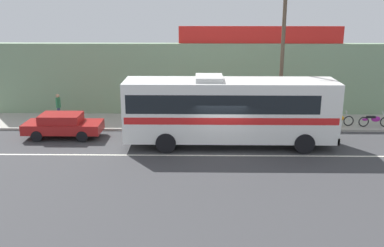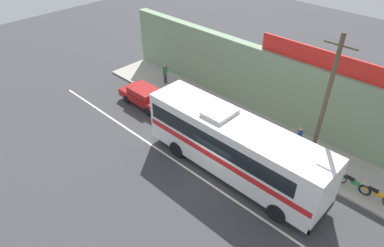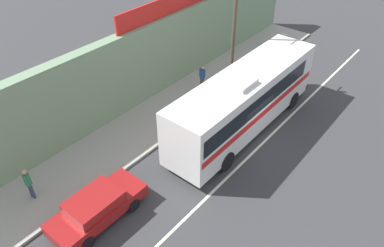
{
  "view_description": "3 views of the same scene",
  "coord_description": "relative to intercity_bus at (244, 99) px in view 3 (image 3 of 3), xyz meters",
  "views": [
    {
      "loc": [
        -1.16,
        -21.77,
        7.64
      ],
      "look_at": [
        -1.49,
        0.34,
        1.35
      ],
      "focal_mm": 41.35,
      "sensor_mm": 36.0,
      "label": 1
    },
    {
      "loc": [
        8.82,
        -11.21,
        13.77
      ],
      "look_at": [
        -2.41,
        0.51,
        2.19
      ],
      "focal_mm": 31.64,
      "sensor_mm": 36.0,
      "label": 2
    },
    {
      "loc": [
        -14.1,
        -7.45,
        12.93
      ],
      "look_at": [
        -2.63,
        1.98,
        1.6
      ],
      "focal_mm": 34.14,
      "sensor_mm": 36.0,
      "label": 3
    }
  ],
  "objects": [
    {
      "name": "ground_plane",
      "position": [
        -0.41,
        -0.81,
        -2.07
      ],
      "size": [
        70.0,
        70.0,
        0.0
      ],
      "primitive_type": "plane",
      "color": "#3A3A3D"
    },
    {
      "name": "sidewalk_slab",
      "position": [
        -0.41,
        4.39,
        -2.0
      ],
      "size": [
        30.0,
        3.6,
        0.14
      ],
      "primitive_type": "cube",
      "color": "#A8A399",
      "rests_on": "ground_plane"
    },
    {
      "name": "storefront_facade",
      "position": [
        -0.41,
        6.54,
        0.33
      ],
      "size": [
        30.0,
        0.7,
        4.8
      ],
      "primitive_type": "cube",
      "color": "gray",
      "rests_on": "ground_plane"
    },
    {
      "name": "storefront_billboard",
      "position": [
        2.46,
        6.54,
        3.28
      ],
      "size": [
        10.67,
        0.12,
        1.1
      ],
      "primitive_type": "cube",
      "color": "red",
      "rests_on": "storefront_facade"
    },
    {
      "name": "road_center_stripe",
      "position": [
        -0.41,
        -1.61,
        -2.06
      ],
      "size": [
        30.0,
        0.14,
        0.01
      ],
      "primitive_type": "cube",
      "color": "silver",
      "rests_on": "ground_plane"
    },
    {
      "name": "intercity_bus",
      "position": [
        0.0,
        0.0,
        0.0
      ],
      "size": [
        11.04,
        2.66,
        3.78
      ],
      "color": "white",
      "rests_on": "ground_plane"
    },
    {
      "name": "parked_car",
      "position": [
        -9.24,
        1.29,
        -1.33
      ],
      "size": [
        4.32,
        1.84,
        1.37
      ],
      "color": "maroon",
      "rests_on": "ground_plane"
    },
    {
      "name": "utility_pole",
      "position": [
        3.26,
        3.06,
        2.34
      ],
      "size": [
        1.6,
        0.22,
        8.26
      ],
      "color": "brown",
      "rests_on": "sidewalk_slab"
    },
    {
      "name": "motorcycle_red",
      "position": [
        9.03,
        3.22,
        -1.5
      ],
      "size": [
        1.91,
        0.56,
        0.94
      ],
      "color": "black",
      "rests_on": "sidewalk_slab"
    },
    {
      "name": "motorcycle_blue",
      "position": [
        5.69,
        3.4,
        -1.5
      ],
      "size": [
        1.95,
        0.56,
        0.94
      ],
      "color": "black",
      "rests_on": "sidewalk_slab"
    },
    {
      "name": "motorcycle_black",
      "position": [
        6.91,
        3.41,
        -1.5
      ],
      "size": [
        1.88,
        0.56,
        0.94
      ],
      "color": "black",
      "rests_on": "sidewalk_slab"
    },
    {
      "name": "motorcycle_purple",
      "position": [
        10.66,
        3.44,
        -1.5
      ],
      "size": [
        1.88,
        0.56,
        0.94
      ],
      "color": "black",
      "rests_on": "sidewalk_slab"
    },
    {
      "name": "pedestrian_far_left",
      "position": [
        -10.44,
        4.46,
        -0.94
      ],
      "size": [
        0.3,
        0.48,
        1.7
      ],
      "color": "navy",
      "rests_on": "sidewalk_slab"
    },
    {
      "name": "pedestrian_by_curb",
      "position": [
        1.85,
        4.32,
        -0.96
      ],
      "size": [
        0.3,
        0.48,
        1.66
      ],
      "color": "brown",
      "rests_on": "sidewalk_slab"
    }
  ]
}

